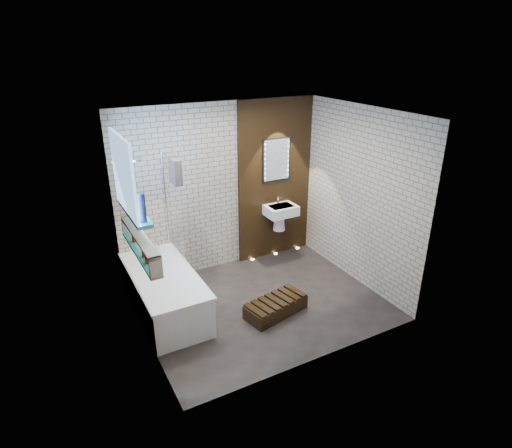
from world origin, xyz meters
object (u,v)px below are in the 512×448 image
led_mirror (276,160)px  walnut_step (276,307)px  bathtub (165,292)px  washbasin (280,214)px  bath_screen (174,208)px

led_mirror → walnut_step: bearing=-120.2°
led_mirror → walnut_step: led_mirror is taller
bathtub → walnut_step: (1.28, -0.75, -0.20)m
washbasin → led_mirror: size_ratio=0.83×
washbasin → walnut_step: 1.78m
led_mirror → walnut_step: 2.36m
bathtub → led_mirror: (2.17, 0.78, 1.36)m
bath_screen → led_mirror: bearing=10.7°
walnut_step → washbasin: bearing=57.0°
bath_screen → walnut_step: bearing=-52.0°
washbasin → bath_screen: bearing=-174.2°
washbasin → led_mirror: (0.00, 0.16, 0.86)m
bath_screen → led_mirror: led_mirror is taller
bath_screen → walnut_step: 1.92m
bathtub → washbasin: bearing=16.0°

